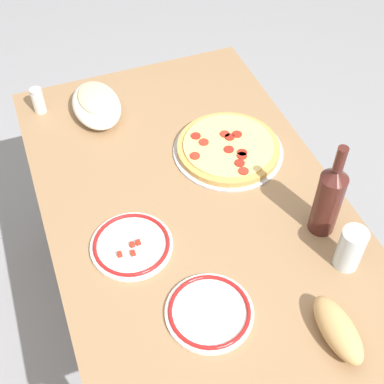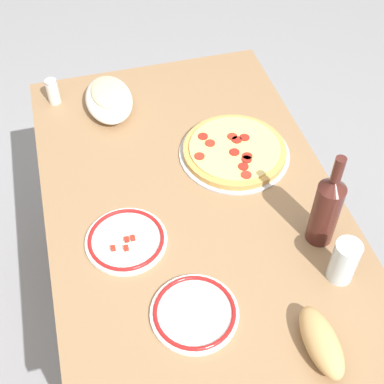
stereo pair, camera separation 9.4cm
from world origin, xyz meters
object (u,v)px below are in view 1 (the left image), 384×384
object	(u,v)px
dining_table	(192,226)
pepperoni_pizza	(228,148)
side_plate_near	(209,312)
baked_pasta_dish	(96,104)
spice_shaker	(38,100)
side_plate_far	(132,245)
water_glass	(350,249)
wine_bottle	(329,198)
bread_loaf	(338,329)

from	to	relation	value
dining_table	pepperoni_pizza	bearing A→B (deg)	-50.53
dining_table	side_plate_near	distance (m)	0.38
baked_pasta_dish	spice_shaker	world-z (taller)	spice_shaker
dining_table	spice_shaker	world-z (taller)	spice_shaker
side_plate_far	spice_shaker	bearing A→B (deg)	11.19
baked_pasta_dish	water_glass	xyz separation A→B (m)	(-0.79, -0.44, 0.02)
side_plate_near	spice_shaker	size ratio (longest dim) A/B	2.41
pepperoni_pizza	baked_pasta_dish	world-z (taller)	baked_pasta_dish
wine_bottle	water_glass	bearing A→B (deg)	179.95
side_plate_near	bread_loaf	xyz separation A→B (m)	(-0.15, -0.25, 0.02)
baked_pasta_dish	pepperoni_pizza	bearing A→B (deg)	-133.74
side_plate_near	spice_shaker	world-z (taller)	spice_shaker
baked_pasta_dish	wine_bottle	distance (m)	0.80
dining_table	water_glass	bearing A→B (deg)	-139.51
wine_bottle	baked_pasta_dish	bearing A→B (deg)	33.73
pepperoni_pizza	wine_bottle	distance (m)	0.38
wine_bottle	side_plate_near	xyz separation A→B (m)	(-0.13, 0.37, -0.11)
wine_bottle	side_plate_far	xyz separation A→B (m)	(0.11, 0.49, -0.11)
bread_loaf	spice_shaker	distance (m)	1.14
baked_pasta_dish	water_glass	bearing A→B (deg)	-150.62
pepperoni_pizza	bread_loaf	bearing A→B (deg)	179.06
wine_bottle	water_glass	size ratio (longest dim) A/B	2.32
spice_shaker	pepperoni_pizza	bearing A→B (deg)	-128.15
baked_pasta_dish	dining_table	bearing A→B (deg)	-160.87
pepperoni_pizza	side_plate_far	bearing A→B (deg)	122.44
side_plate_far	bread_loaf	distance (m)	0.54
pepperoni_pizza	wine_bottle	size ratio (longest dim) A/B	1.15
bread_loaf	dining_table	bearing A→B (deg)	17.64
side_plate_near	spice_shaker	bearing A→B (deg)	15.34
water_glass	spice_shaker	size ratio (longest dim) A/B	1.44
side_plate_far	bread_loaf	size ratio (longest dim) A/B	1.22
water_glass	spice_shaker	distance (m)	1.06
side_plate_far	wine_bottle	bearing A→B (deg)	-103.18
pepperoni_pizza	water_glass	bearing A→B (deg)	-166.17
wine_bottle	side_plate_far	bearing A→B (deg)	76.82
pepperoni_pizza	water_glass	size ratio (longest dim) A/B	2.67
side_plate_far	water_glass	bearing A→B (deg)	-115.92
baked_pasta_dish	water_glass	distance (m)	0.90
bread_loaf	spice_shaker	world-z (taller)	spice_shaker
side_plate_near	wine_bottle	bearing A→B (deg)	-70.32
dining_table	side_plate_near	size ratio (longest dim) A/B	6.20
bread_loaf	pepperoni_pizza	bearing A→B (deg)	-0.94
pepperoni_pizza	side_plate_near	bearing A→B (deg)	152.12
pepperoni_pizza	bread_loaf	distance (m)	0.64
bread_loaf	side_plate_far	bearing A→B (deg)	41.99
wine_bottle	side_plate_near	bearing A→B (deg)	109.68
water_glass	side_plate_near	distance (m)	0.38
water_glass	bread_loaf	size ratio (longest dim) A/B	0.71
baked_pasta_dish	side_plate_far	xyz separation A→B (m)	(-0.55, 0.05, -0.03)
water_glass	side_plate_far	distance (m)	0.55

